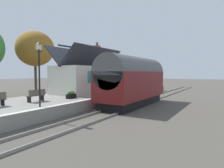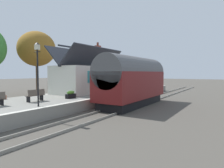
{
  "view_description": "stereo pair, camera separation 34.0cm",
  "coord_description": "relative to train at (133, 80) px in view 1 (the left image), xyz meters",
  "views": [
    {
      "loc": [
        -16.15,
        -8.34,
        2.91
      ],
      "look_at": [
        0.41,
        1.5,
        1.81
      ],
      "focal_mm": 32.21,
      "sensor_mm": 36.0,
      "label": 1
    },
    {
      "loc": [
        -15.97,
        -8.63,
        2.91
      ],
      "look_at": [
        0.41,
        1.5,
        1.81
      ],
      "focal_mm": 32.21,
      "sensor_mm": 36.0,
      "label": 2
    }
  ],
  "objects": [
    {
      "name": "station_building",
      "position": [
        0.7,
        5.69,
        0.13
      ],
      "size": [
        8.06,
        3.78,
        5.5
      ],
      "color": "silver",
      "rests_on": "platform"
    },
    {
      "name": "rail_far",
      "position": [
        -0.08,
        0.72,
        -2.15
      ],
      "size": [
        52.0,
        0.08,
        0.14
      ],
      "primitive_type": "cube",
      "color": "gray",
      "rests_on": "ground"
    },
    {
      "name": "platform",
      "position": [
        -0.08,
        5.16,
        -1.81
      ],
      "size": [
        32.0,
        6.53,
        0.81
      ],
      "primitive_type": "cube",
      "color": "gray",
      "rests_on": "ground"
    },
    {
      "name": "planter_edge_far",
      "position": [
        6.61,
        2.65,
        -1.13
      ],
      "size": [
        0.85,
        0.32,
        0.58
      ],
      "color": "teal",
      "rests_on": "platform"
    },
    {
      "name": "station_sign_board",
      "position": [
        0.47,
        2.87,
        -0.22
      ],
      "size": [
        0.96,
        0.06,
        1.57
      ],
      "color": "black",
      "rests_on": "platform"
    },
    {
      "name": "planter_bench_right",
      "position": [
        -7.38,
        7.88,
        -1.14
      ],
      "size": [
        0.81,
        0.32,
        0.55
      ],
      "color": "#9E5138",
      "rests_on": "platform"
    },
    {
      "name": "bench_platform_end",
      "position": [
        6.77,
        4.85,
        -0.93
      ],
      "size": [
        1.42,
        0.49,
        0.88
      ],
      "color": "brown",
      "rests_on": "platform"
    },
    {
      "name": "rail_near",
      "position": [
        -0.08,
        -0.72,
        -2.15
      ],
      "size": [
        52.0,
        0.08,
        0.14
      ],
      "primitive_type": "cube",
      "color": "gray",
      "rests_on": "ground"
    },
    {
      "name": "bench_by_lamp",
      "position": [
        9.42,
        4.8,
        -0.93
      ],
      "size": [
        1.41,
        0.48,
        0.88
      ],
      "color": "brown",
      "rests_on": "platform"
    },
    {
      "name": "lamp_post_platform",
      "position": [
        -7.98,
        2.6,
        1.32
      ],
      "size": [
        0.32,
        0.5,
        3.94
      ],
      "color": "black",
      "rests_on": "platform"
    },
    {
      "name": "ground_plane",
      "position": [
        -0.08,
        0.9,
        -2.22
      ],
      "size": [
        160.0,
        160.0,
        0.0
      ],
      "primitive_type": "plane",
      "color": "#4C473F"
    },
    {
      "name": "planter_bench_left",
      "position": [
        -3.96,
        3.71,
        -1.11
      ],
      "size": [
        0.95,
        0.32,
        0.62
      ],
      "color": "black",
      "rests_on": "platform"
    },
    {
      "name": "platform_edge_coping",
      "position": [
        -0.08,
        2.08,
        -1.4
      ],
      "size": [
        32.0,
        0.36,
        0.02
      ],
      "primitive_type": "cube",
      "color": "beige",
      "rests_on": "platform"
    },
    {
      "name": "train",
      "position": [
        0.0,
        0.0,
        0.0
      ],
      "size": [
        9.06,
        2.73,
        4.32
      ],
      "color": "black",
      "rests_on": "ground"
    },
    {
      "name": "bench_near_building",
      "position": [
        -6.67,
        4.57,
        -0.93
      ],
      "size": [
        1.4,
        0.45,
        0.88
      ],
      "color": "brown",
      "rests_on": "platform"
    },
    {
      "name": "tree_far_right",
      "position": [
        1.97,
        15.49,
        3.91
      ],
      "size": [
        5.04,
        5.03,
        8.5
      ],
      "color": "#4C3828",
      "rests_on": "ground"
    }
  ]
}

